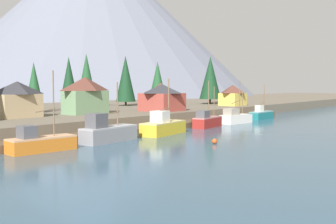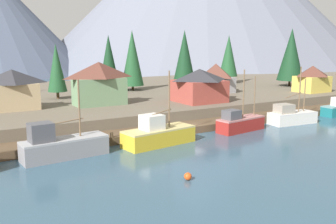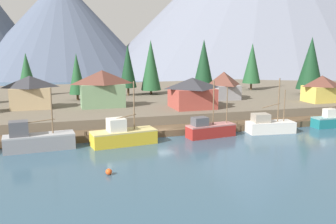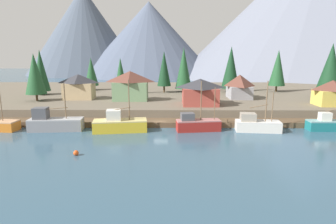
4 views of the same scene
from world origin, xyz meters
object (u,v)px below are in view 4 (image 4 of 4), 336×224
object	(u,v)px
fishing_boat_white	(256,124)
conifer_far_right	(41,70)
house_yellow	(332,93)
conifer_near_right	(231,68)
house_red	(200,91)
conifer_far_left	(164,69)
house_tan	(79,86)
channel_buoy	(76,153)
conifer_mid_right	(331,68)
conifer_back_left	(184,68)
house_green	(130,86)
fishing_boat_teal	(330,124)
house_grey	(239,86)
conifer_near_left	(121,74)
conifer_mid_left	(278,68)
fishing_boat_grey	(54,123)
fishing_boat_yellow	(119,124)
conifer_centre	(91,72)
fishing_boat_red	(197,124)
conifer_back_right	(35,74)

from	to	relation	value
fishing_boat_white	conifer_far_right	world-z (taller)	conifer_far_right
house_yellow	conifer_near_right	world-z (taller)	conifer_near_right
fishing_boat_white	house_red	xyz separation A→B (m)	(-8.61, 12.31, 4.15)
conifer_far_left	conifer_far_right	size ratio (longest dim) A/B	0.97
house_tan	channel_buoy	distance (m)	33.91
conifer_mid_right	conifer_back_left	distance (m)	36.74
house_green	conifer_far_left	size ratio (longest dim) A/B	0.72
fishing_boat_teal	house_red	bearing A→B (deg)	151.47
house_green	conifer_back_left	size ratio (longest dim) A/B	0.66
fishing_boat_teal	conifer_far_left	distance (m)	44.16
house_yellow	conifer_back_left	world-z (taller)	conifer_back_left
conifer_far_left	house_yellow	bearing A→B (deg)	-29.97
fishing_boat_teal	house_grey	size ratio (longest dim) A/B	1.15
fishing_boat_white	conifer_far_right	xyz separation A→B (m)	(-49.12, 27.10, 7.79)
house_tan	channel_buoy	size ratio (longest dim) A/B	10.44
fishing_boat_teal	conifer_near_left	size ratio (longest dim) A/B	0.83
conifer_back_left	house_yellow	bearing A→B (deg)	-35.07
conifer_near_left	conifer_mid_left	size ratio (longest dim) A/B	0.82
fishing_boat_grey	house_yellow	world-z (taller)	fishing_boat_grey
fishing_boat_grey	fishing_boat_yellow	distance (m)	11.52
conifer_back_left	house_grey	bearing A→B (deg)	-41.01
conifer_back_left	fishing_boat_white	bearing A→B (deg)	-71.14
house_tan	conifer_centre	bearing A→B (deg)	95.61
fishing_boat_teal	house_grey	bearing A→B (deg)	117.90
conifer_near_left	conifer_far_right	xyz separation A→B (m)	(-20.87, -1.02, 0.95)
conifer_mid_left	conifer_far_left	bearing A→B (deg)	-176.73
conifer_centre	conifer_far_right	bearing A→B (deg)	-135.69
fishing_boat_white	house_grey	world-z (taller)	fishing_boat_white
house_green	channel_buoy	bearing A→B (deg)	-95.84
conifer_near_right	conifer_mid_left	xyz separation A→B (m)	(13.51, 0.66, -0.10)
fishing_boat_red	conifer_near_left	distance (m)	33.97
house_green	conifer_mid_right	xyz separation A→B (m)	(47.99, 3.82, 3.80)
conifer_back_left	conifer_far_left	world-z (taller)	conifer_back_left
fishing_boat_yellow	conifer_back_right	size ratio (longest dim) A/B	0.87
house_yellow	house_tan	distance (m)	56.53
house_green	conifer_centre	size ratio (longest dim) A/B	0.85
fishing_boat_teal	conifer_centre	size ratio (longest dim) A/B	0.83
house_tan	conifer_mid_left	xyz separation A→B (m)	(52.58, 14.40, 3.76)
fishing_boat_yellow	conifer_near_left	size ratio (longest dim) A/B	0.97
fishing_boat_red	conifer_centre	bearing A→B (deg)	119.78
house_grey	house_green	world-z (taller)	house_green
house_green	house_red	distance (m)	16.58
house_grey	house_tan	bearing A→B (deg)	-177.45
house_yellow	fishing_boat_teal	bearing A→B (deg)	-118.66
fishing_boat_red	channel_buoy	size ratio (longest dim) A/B	12.35
fishing_boat_teal	house_green	size ratio (longest dim) A/B	0.97
house_yellow	conifer_back_right	bearing A→B (deg)	175.39
conifer_near_left	fishing_boat_grey	bearing A→B (deg)	-103.99
house_red	conifer_centre	bearing A→B (deg)	140.22
fishing_boat_yellow	fishing_boat_white	bearing A→B (deg)	-6.84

